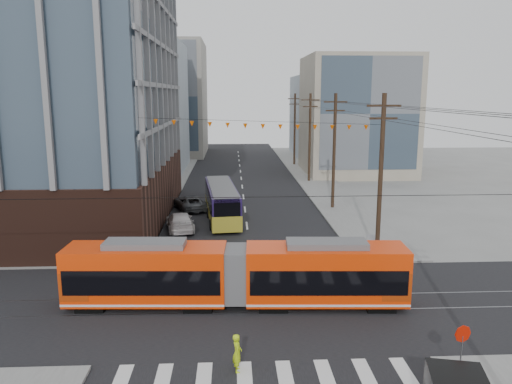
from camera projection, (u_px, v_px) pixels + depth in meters
ground at (261, 341)px, 22.51m from camera, size 160.00×160.00×0.00m
bg_bldg_nw_near at (120, 108)px, 70.90m from camera, size 18.00×16.00×18.00m
bg_bldg_ne_near at (356, 115)px, 68.76m from camera, size 14.00×14.00×16.00m
bg_bldg_nw_far at (161, 99)px, 90.45m from camera, size 16.00×18.00×20.00m
bg_bldg_ne_far at (339, 116)px, 88.65m from camera, size 16.00×16.00×14.00m
utility_pole_far at (295, 130)px, 76.72m from camera, size 0.30×0.30×11.00m
streetcar at (236, 275)px, 25.93m from camera, size 17.72×3.34×3.40m
city_bus at (222, 202)px, 44.06m from camera, size 3.45×11.20×3.12m
parked_car_silver at (170, 249)px, 33.30m from camera, size 2.09×4.62×1.47m
parked_car_white at (180, 222)px, 40.57m from camera, size 2.91×5.33×1.46m
parked_car_grey at (190, 203)px, 47.57m from camera, size 3.90×5.65×1.44m
pedestrian at (237, 353)px, 19.88m from camera, size 0.42×0.61×1.59m
stop_sign at (461, 357)px, 18.90m from camera, size 0.83×0.83×2.28m
jersey_barrier at (371, 249)px, 34.33m from camera, size 2.07×4.42×0.86m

